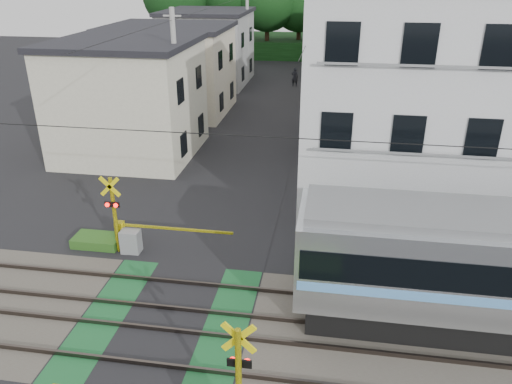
# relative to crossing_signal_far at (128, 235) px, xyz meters

# --- Properties ---
(ground) EXTENTS (120.00, 120.00, 0.00)m
(ground) POSITION_rel_crossing_signal_far_xyz_m (2.59, -3.65, -0.71)
(ground) COLOR black
(track_bed) EXTENTS (120.00, 120.00, 0.14)m
(track_bed) POSITION_rel_crossing_signal_far_xyz_m (2.59, -3.65, -0.67)
(track_bed) COLOR #47423A
(track_bed) RESTS_ON ground
(crossing_signal_far) EXTENTS (4.74, 0.65, 3.09)m
(crossing_signal_far) POSITION_rel_crossing_signal_far_xyz_m (0.00, 0.00, 0.00)
(crossing_signal_far) COLOR #FDE90D
(crossing_signal_far) RESTS_ON ground
(apartment_block) EXTENTS (10.20, 8.36, 9.30)m
(apartment_block) POSITION_rel_crossing_signal_far_xyz_m (11.09, 5.84, 3.94)
(apartment_block) COLOR silver
(apartment_block) RESTS_ON ground
(houses_row) EXTENTS (22.07, 31.35, 6.80)m
(houses_row) POSITION_rel_crossing_signal_far_xyz_m (2.84, 22.27, 2.53)
(houses_row) COLOR beige
(houses_row) RESTS_ON ground
(tree_hill) EXTENTS (40.00, 13.65, 11.99)m
(tree_hill) POSITION_rel_crossing_signal_far_xyz_m (2.19, 44.25, 4.75)
(tree_hill) COLOR #133913
(tree_hill) RESTS_ON ground
(catenary) EXTENTS (60.00, 5.04, 7.00)m
(catenary) POSITION_rel_crossing_signal_far_xyz_m (8.59, -3.62, 2.98)
(catenary) COLOR #2D2D33
(catenary) RESTS_ON ground
(utility_poles) EXTENTS (7.90, 42.00, 8.00)m
(utility_poles) POSITION_rel_crossing_signal_far_xyz_m (1.53, 19.35, 3.37)
(utility_poles) COLOR #A5A5A0
(utility_poles) RESTS_ON ground
(pedestrian) EXTENTS (0.64, 0.46, 1.65)m
(pedestrian) POSITION_rel_crossing_signal_far_xyz_m (3.66, 28.91, 0.11)
(pedestrian) COLOR black
(pedestrian) RESTS_ON ground
(weed_patches) EXTENTS (10.25, 8.80, 0.40)m
(weed_patches) POSITION_rel_crossing_signal_far_xyz_m (4.34, -3.74, -0.53)
(weed_patches) COLOR #2D5E1E
(weed_patches) RESTS_ON ground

